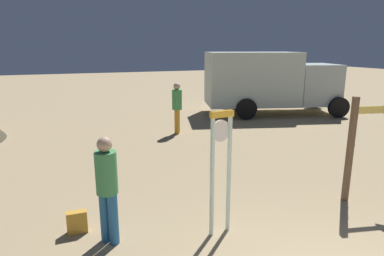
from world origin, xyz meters
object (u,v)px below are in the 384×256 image
person_near_clock (107,185)px  backpack (77,222)px  arrow_sign (367,131)px  person_distant (177,106)px  standing_clock (221,162)px  box_truck_near (268,81)px

person_near_clock → backpack: size_ratio=4.58×
person_near_clock → backpack: (-0.48, 0.48, -0.79)m
arrow_sign → backpack: arrow_sign is taller
person_distant → person_near_clock: bearing=-117.0°
arrow_sign → person_near_clock: bearing=177.5°
person_near_clock → standing_clock: bearing=-11.1°
standing_clock → backpack: (-2.24, 0.83, -1.06)m
backpack → person_distant: (3.64, 5.72, 0.83)m
person_near_clock → person_distant: bearing=63.0°
arrow_sign → person_distant: 6.68m
standing_clock → person_distant: size_ratio=1.14×
backpack → standing_clock: bearing=-20.2°
standing_clock → arrow_sign: bearing=2.2°
standing_clock → arrow_sign: size_ratio=0.98×
person_distant → box_truck_near: box_truck_near is taller
standing_clock → person_distant: (1.40, 6.54, -0.23)m
standing_clock → arrow_sign: (3.22, 0.12, 0.19)m
person_near_clock → box_truck_near: (8.26, 8.31, 0.57)m
backpack → box_truck_near: (8.74, 7.82, 1.35)m
arrow_sign → person_near_clock: size_ratio=1.22×
person_near_clock → arrow_sign: bearing=-2.5°
person_near_clock → person_distant: size_ratio=0.95×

